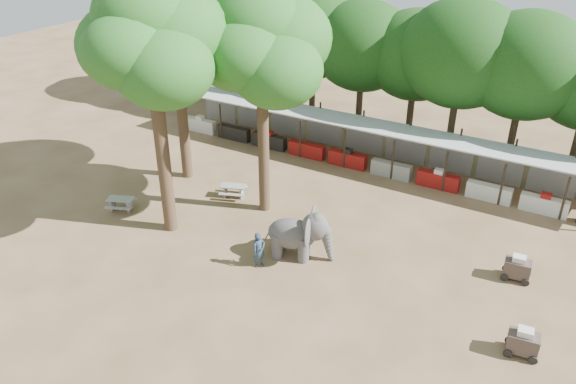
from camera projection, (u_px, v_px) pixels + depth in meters
The scene contains 12 objects.
ground at pixel (249, 287), 23.83m from camera, with size 100.00×100.00×0.00m, color brown.
vendor_stalls at pixel (376, 148), 33.81m from camera, with size 28.00×2.99×2.80m.
yard_tree_left at pixel (175, 34), 29.44m from camera, with size 7.10×6.90×11.02m.
yard_tree_center at pixel (151, 41), 23.83m from camera, with size 7.10×6.90×12.04m.
yard_tree_back at pixel (261, 46), 25.87m from camera, with size 7.10×6.90×11.36m.
backdrop_trees at pixel (412, 57), 35.68m from camera, with size 46.46×5.95×8.33m.
elephant at pixel (300, 234), 25.30m from camera, with size 3.24×2.36×2.40m.
handler at pixel (259, 250), 24.80m from camera, with size 0.61×0.41×1.69m, color #26384C.
picnic_table_near at pixel (121, 202), 29.41m from camera, with size 1.73×1.66×0.68m.
picnic_table_far at pixel (233, 189), 30.66m from camera, with size 1.71×1.63×0.69m.
cart_front at pixel (523, 342), 20.15m from camera, with size 1.26×0.90×1.16m.
cart_back at pixel (517, 268), 24.09m from camera, with size 1.26×0.89×1.17m.
Camera 1 is at (10.97, -15.66, 14.89)m, focal length 35.00 mm.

